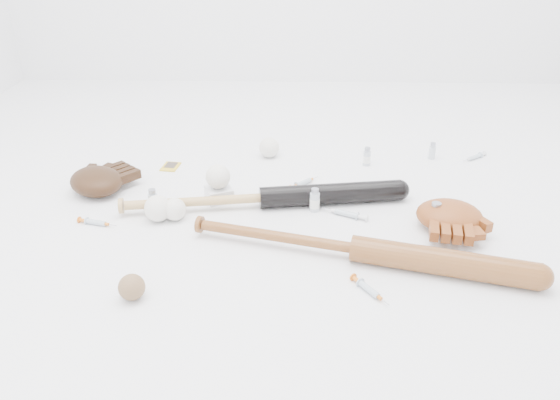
{
  "coord_description": "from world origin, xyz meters",
  "views": [
    {
      "loc": [
        0.01,
        -1.47,
        0.83
      ],
      "look_at": [
        -0.03,
        -0.02,
        0.06
      ],
      "focal_mm": 35.0,
      "sensor_mm": 36.0,
      "label": 1
    }
  ],
  "objects_px": {
    "bat_dark": "(263,198)",
    "bat_wood": "(355,248)",
    "glove_dark": "(96,181)",
    "pedestal": "(219,194)"
  },
  "relations": [
    {
      "from": "pedestal",
      "to": "glove_dark",
      "type": "bearing_deg",
      "value": 173.82
    },
    {
      "from": "glove_dark",
      "to": "pedestal",
      "type": "bearing_deg",
      "value": 35.67
    },
    {
      "from": "bat_wood",
      "to": "bat_dark",
      "type": "bearing_deg",
      "value": 147.2
    },
    {
      "from": "bat_wood",
      "to": "glove_dark",
      "type": "bearing_deg",
      "value": 169.98
    },
    {
      "from": "bat_dark",
      "to": "bat_wood",
      "type": "relative_size",
      "value": 0.97
    },
    {
      "from": "bat_wood",
      "to": "glove_dark",
      "type": "relative_size",
      "value": 4.18
    },
    {
      "from": "glove_dark",
      "to": "pedestal",
      "type": "distance_m",
      "value": 0.42
    },
    {
      "from": "glove_dark",
      "to": "pedestal",
      "type": "xyz_separation_m",
      "value": [
        0.41,
        -0.04,
        -0.02
      ]
    },
    {
      "from": "bat_dark",
      "to": "glove_dark",
      "type": "bearing_deg",
      "value": 162.07
    },
    {
      "from": "bat_dark",
      "to": "bat_wood",
      "type": "distance_m",
      "value": 0.39
    }
  ]
}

